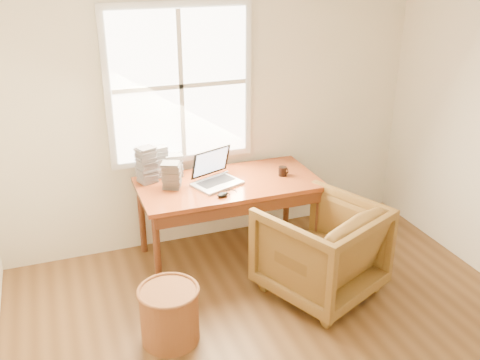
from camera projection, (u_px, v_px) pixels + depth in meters
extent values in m
cube|color=silver|center=(212.00, 108.00, 4.92)|extent=(4.00, 0.02, 2.60)
cube|color=silver|center=(180.00, 85.00, 4.69)|extent=(1.32, 0.05, 1.42)
cube|color=white|center=(181.00, 86.00, 4.67)|extent=(1.20, 0.02, 1.30)
cube|color=silver|center=(181.00, 86.00, 4.66)|extent=(0.04, 0.02, 1.30)
cube|color=silver|center=(181.00, 86.00, 4.66)|extent=(1.20, 0.02, 0.04)
cube|color=brown|center=(229.00, 184.00, 4.76)|extent=(1.60, 0.80, 0.04)
imported|color=brown|center=(320.00, 249.00, 4.37)|extent=(1.13, 1.14, 0.79)
cylinder|color=brown|center=(170.00, 315.00, 3.88)|extent=(0.53, 0.53, 0.42)
ellipsoid|color=black|center=(222.00, 195.00, 4.46)|extent=(0.12, 0.10, 0.03)
cylinder|color=black|center=(283.00, 171.00, 4.86)|extent=(0.08, 0.08, 0.08)
cube|color=silver|center=(159.00, 161.00, 4.81)|extent=(0.16, 0.14, 0.29)
cube|color=#242429|center=(172.00, 175.00, 4.59)|extent=(0.19, 0.18, 0.23)
cube|color=#91919D|center=(147.00, 165.00, 4.67)|extent=(0.18, 0.17, 0.33)
cube|color=silver|center=(173.00, 165.00, 4.85)|extent=(0.17, 0.15, 0.20)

